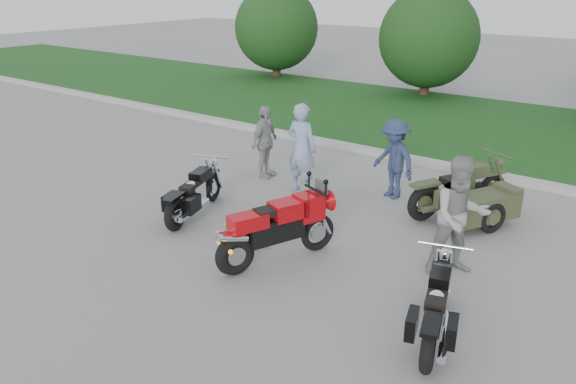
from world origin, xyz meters
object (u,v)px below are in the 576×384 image
Objects in this scene: cruiser_right at (436,311)px; person_denim at (394,159)px; cruiser_sidecar at (471,200)px; person_back at (265,142)px; cruiser_left at (193,196)px; sportbike_red at (275,228)px; person_grey at (460,216)px; person_stripe at (302,148)px.

person_denim is at bearing 106.16° from cruiser_right.
person_back is at bearing -149.12° from cruiser_sidecar.
sportbike_red is at bearing -29.87° from cruiser_left.
sportbike_red is 0.94× the size of cruiser_sidecar.
cruiser_sidecar is at bearing 86.81° from cruiser_right.
cruiser_left is at bearing -108.44° from person_denim.
cruiser_sidecar is 2.12m from person_grey.
person_denim reaches higher than cruiser_sidecar.
person_denim is (-2.23, 2.28, -0.11)m from person_grey.
sportbike_red reaches higher than cruiser_left.
cruiser_sidecar is 1.36× the size of person_back.
person_grey is at bearing 161.76° from person_stripe.
person_back is at bearing 130.81° from cruiser_right.
person_grey is (3.90, -1.41, -0.02)m from person_stripe.
cruiser_sidecar is 1.36× the size of person_denim.
person_grey is at bearing -49.25° from cruiser_sidecar.
sportbike_red is at bearing 154.88° from cruiser_right.
person_stripe is (-4.35, 3.24, 0.55)m from cruiser_right.
person_stripe is at bearing 51.53° from cruiser_left.
cruiser_left is 4.90m from person_grey.
person_back is (-0.34, 2.59, 0.40)m from cruiser_left.
person_denim is (-2.67, 4.11, 0.42)m from cruiser_right.
sportbike_red is 1.05× the size of cruiser_right.
person_grey reaches higher than person_denim.
person_denim is 1.00× the size of person_back.
person_denim is (1.68, 0.87, -0.13)m from person_stripe.
cruiser_left is 0.92× the size of cruiser_sidecar.
sportbike_red is 1.28× the size of person_back.
cruiser_right is 5.45m from person_stripe.
person_grey reaches higher than sportbike_red.
person_grey is at bearing -115.67° from person_back.
cruiser_sidecar is 1.20× the size of person_grey.
person_grey reaches higher than cruiser_sidecar.
person_denim is at bearing 108.28° from sportbike_red.
cruiser_left is (-2.38, 0.52, -0.19)m from sportbike_red.
person_back is (-5.57, 3.52, 0.41)m from cruiser_right.
person_stripe is 1.02× the size of person_grey.
cruiser_right is (5.23, -0.93, -0.01)m from cruiser_left.
cruiser_sidecar is at bearing 11.44° from person_denim.
cruiser_left is at bearing -171.37° from sportbike_red.
cruiser_sidecar is at bearing 16.49° from cruiser_left.
person_back reaches higher than cruiser_left.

